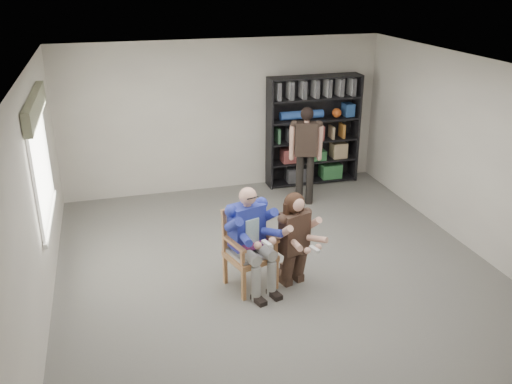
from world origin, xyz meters
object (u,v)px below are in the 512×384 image
object	(u,v)px
standing_man	(305,157)
kneeling_woman	(296,241)
bookshelf	(313,131)
armchair	(250,250)
seated_man	(250,239)

from	to	relation	value
standing_man	kneeling_woman	bearing A→B (deg)	-95.45
kneeling_woman	bookshelf	world-z (taller)	bookshelf
kneeling_woman	standing_man	world-z (taller)	standing_man
armchair	seated_man	distance (m)	0.16
seated_man	standing_man	distance (m)	2.92
standing_man	seated_man	bearing A→B (deg)	-106.93
kneeling_woman	armchair	bearing A→B (deg)	151.48
kneeling_woman	seated_man	bearing A→B (deg)	151.48
armchair	seated_man	bearing A→B (deg)	0.00
bookshelf	armchair	bearing A→B (deg)	-122.78
seated_man	bookshelf	distance (m)	4.03
seated_man	bookshelf	size ratio (longest dim) A/B	0.67
standing_man	bookshelf	bearing A→B (deg)	79.55
seated_man	armchair	bearing A→B (deg)	0.00
kneeling_woman	standing_man	bearing A→B (deg)	50.09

